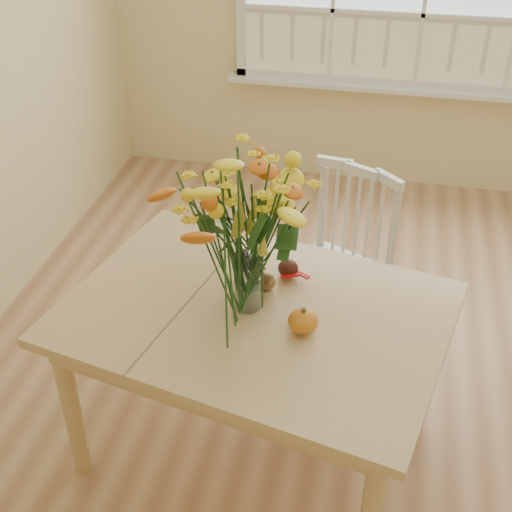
# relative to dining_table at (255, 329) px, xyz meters

# --- Properties ---
(floor) EXTENTS (4.00, 4.50, 0.01)m
(floor) POSITION_rel_dining_table_xyz_m (0.52, 0.26, -0.63)
(floor) COLOR #A87851
(floor) RESTS_ON ground
(dining_table) EXTENTS (1.52, 1.23, 0.72)m
(dining_table) POSITION_rel_dining_table_xyz_m (0.00, 0.00, 0.00)
(dining_table) COLOR tan
(dining_table) RESTS_ON floor
(windsor_chair) EXTENTS (0.55, 0.54, 0.91)m
(windsor_chair) POSITION_rel_dining_table_xyz_m (0.26, 0.72, -0.12)
(windsor_chair) COLOR white
(windsor_chair) RESTS_ON floor
(flower_vase) EXTENTS (0.46, 0.46, 0.54)m
(flower_vase) POSITION_rel_dining_table_xyz_m (-0.03, 0.02, 0.42)
(flower_vase) COLOR white
(flower_vase) RESTS_ON dining_table
(pumpkin) EXTENTS (0.10, 0.10, 0.08)m
(pumpkin) POSITION_rel_dining_table_xyz_m (0.19, -0.08, 0.13)
(pumpkin) COLOR #CD6018
(pumpkin) RESTS_ON dining_table
(turkey_figurine) EXTENTS (0.10, 0.08, 0.11)m
(turkey_figurine) POSITION_rel_dining_table_xyz_m (0.01, 0.12, 0.14)
(turkey_figurine) COLOR #CCB78C
(turkey_figurine) RESTS_ON dining_table
(dark_gourd) EXTENTS (0.13, 0.08, 0.07)m
(dark_gourd) POSITION_rel_dining_table_xyz_m (0.08, 0.23, 0.13)
(dark_gourd) COLOR #38160F
(dark_gourd) RESTS_ON dining_table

